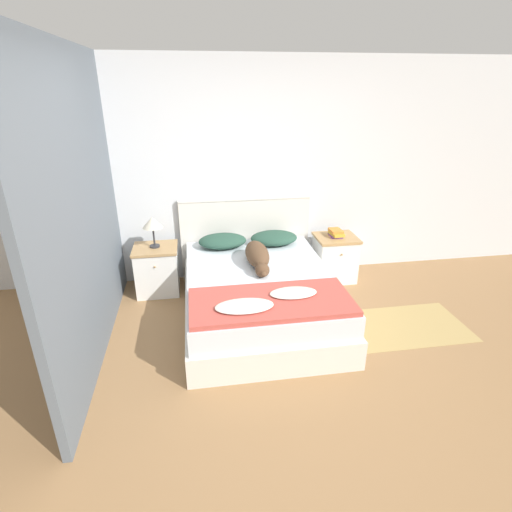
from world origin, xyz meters
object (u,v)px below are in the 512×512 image
object	(u,v)px
bed	(259,295)
table_lamp	(152,224)
pillow_right	(274,238)
pillow_left	(223,241)
book_stack	(336,233)
nightstand_right	(335,258)
dog	(258,255)
nightstand_left	(157,270)

from	to	relation	value
bed	table_lamp	distance (m)	1.42
pillow_right	table_lamp	size ratio (longest dim) A/B	1.58
pillow_left	pillow_right	distance (m)	0.60
book_stack	nightstand_right	bearing A→B (deg)	-79.46
dog	book_stack	world-z (taller)	dog
nightstand_left	nightstand_right	xyz separation A→B (m)	(2.13, 0.00, 0.00)
nightstand_left	pillow_left	size ratio (longest dim) A/B	1.01
nightstand_left	pillow_right	size ratio (longest dim) A/B	1.01
nightstand_right	pillow_left	size ratio (longest dim) A/B	1.01
nightstand_right	book_stack	world-z (taller)	book_stack
pillow_left	pillow_right	bearing A→B (deg)	0.00
bed	nightstand_left	distance (m)	1.29
bed	book_stack	distance (m)	1.35
nightstand_left	book_stack	size ratio (longest dim) A/B	2.61
bed	dog	world-z (taller)	dog
bed	nightstand_left	world-z (taller)	nightstand_left
table_lamp	pillow_right	bearing A→B (deg)	0.28
pillow_right	dog	bearing A→B (deg)	-117.71
bed	pillow_right	distance (m)	0.87
pillow_left	nightstand_right	bearing A→B (deg)	-0.75
bed	nightstand_right	bearing A→B (deg)	34.56
nightstand_right	nightstand_left	bearing A→B (deg)	180.00
nightstand_left	book_stack	xyz separation A→B (m)	(2.12, 0.02, 0.32)
nightstand_left	nightstand_right	distance (m)	2.13
bed	pillow_right	bearing A→B (deg)	68.07
nightstand_left	table_lamp	distance (m)	0.55
pillow_right	book_stack	size ratio (longest dim) A/B	2.57
nightstand_right	book_stack	xyz separation A→B (m)	(-0.00, 0.02, 0.32)
nightstand_left	book_stack	world-z (taller)	book_stack
bed	dog	size ratio (longest dim) A/B	2.54
nightstand_right	pillow_left	distance (m)	1.40
pillow_left	book_stack	size ratio (longest dim) A/B	2.57
nightstand_left	dog	xyz separation A→B (m)	(1.08, -0.52, 0.32)
nightstand_left	dog	world-z (taller)	dog
pillow_left	table_lamp	distance (m)	0.80
bed	pillow_right	size ratio (longest dim) A/B	3.62
nightstand_right	pillow_left	world-z (taller)	pillow_left
pillow_right	table_lamp	xyz separation A→B (m)	(-1.37, -0.01, 0.25)
nightstand_right	book_stack	size ratio (longest dim) A/B	2.61
bed	book_stack	xyz separation A→B (m)	(1.06, 0.75, 0.35)
nightstand_left	nightstand_right	world-z (taller)	same
dog	pillow_right	bearing A→B (deg)	62.29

